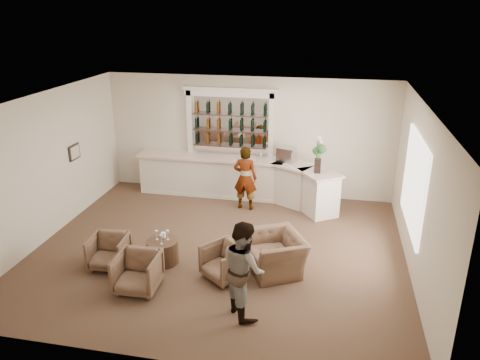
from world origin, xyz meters
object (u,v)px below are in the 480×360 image
armchair_right (225,262)px  flower_vase (318,152)px  bar_counter (239,179)px  armchair_far (276,253)px  sommelier (245,178)px  armchair_left (109,251)px  guest (243,269)px  espresso_machine (286,154)px  cocktail_table (163,251)px  armchair_center (138,272)px

armchair_right → flower_vase: size_ratio=0.82×
bar_counter → armchair_far: bar_counter is taller
sommelier → armchair_far: bearing=116.2°
armchair_far → armchair_right: bearing=-92.4°
armchair_left → armchair_far: armchair_far is taller
guest → armchair_right: guest is taller
guest → flower_vase: flower_vase is taller
espresso_machine → armchair_far: bearing=-68.9°
flower_vase → espresso_machine: bearing=140.1°
armchair_left → sommelier: bearing=53.1°
armchair_left → espresso_machine: espresso_machine is taller
sommelier → armchair_left: sommelier is taller
bar_counter → sommelier: bearing=-65.5°
bar_counter → flower_vase: (2.14, -0.66, 1.10)m
sommelier → espresso_machine: sommelier is taller
guest → espresso_machine: 5.15m
bar_counter → sommelier: (0.30, -0.66, 0.28)m
armchair_far → cocktail_table: bearing=-115.0°
bar_counter → armchair_far: size_ratio=4.87×
espresso_machine → flower_vase: size_ratio=0.47×
bar_counter → flower_vase: 2.49m
sommelier → armchair_left: (-2.18, -3.45, -0.51)m
bar_counter → armchair_far: bearing=-67.3°
espresso_machine → flower_vase: (0.86, -0.72, 0.33)m
bar_counter → espresso_machine: 1.49m
armchair_center → espresso_machine: size_ratio=1.83×
bar_counter → espresso_machine: (1.28, 0.06, 0.76)m
armchair_far → espresso_machine: size_ratio=2.64×
sommelier → armchair_right: sommelier is taller
cocktail_table → sommelier: sommelier is taller
cocktail_table → guest: size_ratio=0.38×
armchair_right → flower_vase: (1.59, 3.39, 1.32)m
armchair_far → armchair_center: bearing=-92.8°
bar_counter → guest: (1.12, -5.07, 0.30)m
armchair_far → espresso_machine: (-0.21, 3.63, 0.95)m
cocktail_table → flower_vase: flower_vase is taller
bar_counter → espresso_machine: espresso_machine is taller
sommelier → espresso_machine: bearing=-139.7°
sommelier → guest: bearing=104.5°
guest → flower_vase: bearing=-48.4°
armchair_left → flower_vase: size_ratio=0.80×
sommelier → armchair_far: 3.18m
bar_counter → sommelier: sommelier is taller
armchair_right → espresso_machine: bearing=117.8°
armchair_center → armchair_far: (2.45, 1.21, 0.01)m
guest → armchair_left: size_ratio=2.31×
cocktail_table → armchair_center: bearing=-95.5°
armchair_right → armchair_far: (0.95, 0.47, 0.03)m
guest → armchair_left: (-3.00, 0.96, -0.53)m
armchair_right → espresso_machine: 4.29m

